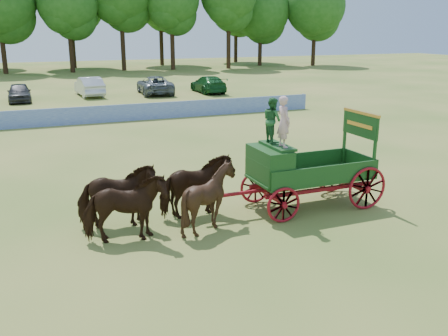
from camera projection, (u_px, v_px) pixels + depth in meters
ground at (275, 216)px, 15.39m from camera, size 160.00×160.00×0.00m
horse_lead_left at (125, 209)px, 13.28m from camera, size 2.36×1.32×1.89m
horse_lead_right at (117, 196)px, 14.26m from camera, size 2.35×1.31×1.89m
horse_wheel_left at (209, 198)px, 14.16m from camera, size 2.05×1.92×1.89m
horse_wheel_right at (196, 187)px, 15.14m from camera, size 2.37×1.35×1.89m
farm_dray at (292, 161)px, 15.59m from camera, size 6.00×2.00×3.68m
sponsor_banner at (124, 113)px, 30.90m from camera, size 26.00×0.08×1.05m
parked_cars at (10, 92)px, 39.26m from camera, size 37.02×6.69×1.63m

